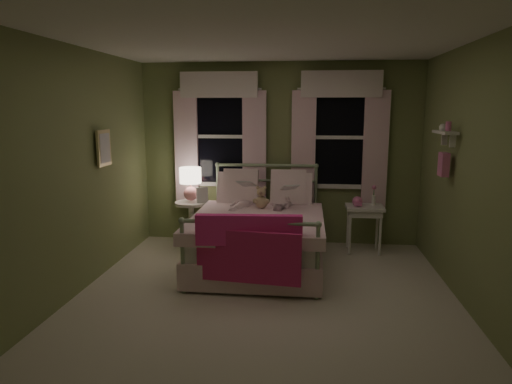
# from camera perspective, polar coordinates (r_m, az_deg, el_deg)

# --- Properties ---
(room_shell) EXTENTS (4.20, 4.20, 4.20)m
(room_shell) POSITION_cam_1_polar(r_m,az_deg,el_deg) (4.54, 1.19, 2.10)
(room_shell) COLOR beige
(room_shell) RESTS_ON ground
(bed) EXTENTS (1.58, 2.04, 1.18)m
(bed) POSITION_cam_1_polar(r_m,az_deg,el_deg) (5.76, 0.40, -5.39)
(bed) COLOR white
(bed) RESTS_ON ground
(pink_throw) EXTENTS (1.10, 0.23, 0.71)m
(pink_throw) POSITION_cam_1_polar(r_m,az_deg,el_deg) (4.72, -0.94, -6.16)
(pink_throw) COLOR #F7308F
(pink_throw) RESTS_ON bed
(child_left) EXTENTS (0.32, 0.25, 0.77)m
(child_left) POSITION_cam_1_polar(r_m,az_deg,el_deg) (6.08, -1.80, 0.96)
(child_left) COLOR #F7D1DD
(child_left) RESTS_ON bed
(child_right) EXTENTS (0.36, 0.32, 0.63)m
(child_right) POSITION_cam_1_polar(r_m,az_deg,el_deg) (6.04, 3.47, 0.22)
(child_right) COLOR #F7D1DD
(child_right) RESTS_ON bed
(book_left) EXTENTS (0.22, 0.15, 0.26)m
(book_left) POSITION_cam_1_polar(r_m,az_deg,el_deg) (5.83, -2.15, 0.62)
(book_left) COLOR beige
(book_left) RESTS_ON child_left
(book_right) EXTENTS (0.22, 0.16, 0.26)m
(book_right) POSITION_cam_1_polar(r_m,az_deg,el_deg) (5.79, 3.34, 0.10)
(book_right) COLOR beige
(book_right) RESTS_ON child_right
(teddy_bear) EXTENTS (0.22, 0.18, 0.30)m
(teddy_bear) POSITION_cam_1_polar(r_m,az_deg,el_deg) (5.92, 0.67, -0.90)
(teddy_bear) COLOR tan
(teddy_bear) RESTS_ON bed
(nightstand_left) EXTENTS (0.46, 0.46, 0.65)m
(nightstand_left) POSITION_cam_1_polar(r_m,az_deg,el_deg) (6.56, -8.07, -3.20)
(nightstand_left) COLOR white
(nightstand_left) RESTS_ON ground
(table_lamp) EXTENTS (0.30, 0.30, 0.47)m
(table_lamp) POSITION_cam_1_polar(r_m,az_deg,el_deg) (6.46, -8.19, 1.42)
(table_lamp) COLOR pink
(table_lamp) RESTS_ON nightstand_left
(book_nightstand) EXTENTS (0.22, 0.26, 0.02)m
(book_nightstand) POSITION_cam_1_polar(r_m,az_deg,el_deg) (6.41, -7.44, -1.33)
(book_nightstand) COLOR beige
(book_nightstand) RESTS_ON nightstand_left
(nightstand_right) EXTENTS (0.50, 0.40, 0.64)m
(nightstand_right) POSITION_cam_1_polar(r_m,az_deg,el_deg) (6.38, 13.40, -2.58)
(nightstand_right) COLOR white
(nightstand_right) RESTS_ON ground
(pink_toy) EXTENTS (0.14, 0.18, 0.14)m
(pink_toy) POSITION_cam_1_polar(r_m,az_deg,el_deg) (6.33, 12.57, -1.18)
(pink_toy) COLOR pink
(pink_toy) RESTS_ON nightstand_right
(bud_vase) EXTENTS (0.06, 0.06, 0.28)m
(bud_vase) POSITION_cam_1_polar(r_m,az_deg,el_deg) (6.39, 14.51, -0.41)
(bud_vase) COLOR white
(bud_vase) RESTS_ON nightstand_right
(window_left) EXTENTS (1.34, 0.13, 1.96)m
(window_left) POSITION_cam_1_polar(r_m,az_deg,el_deg) (6.63, -4.53, 7.53)
(window_left) COLOR black
(window_left) RESTS_ON room_shell
(window_right) EXTENTS (1.34, 0.13, 1.96)m
(window_right) POSITION_cam_1_polar(r_m,az_deg,el_deg) (6.53, 10.41, 7.35)
(window_right) COLOR black
(window_right) RESTS_ON room_shell
(wall_shelf) EXTENTS (0.15, 0.50, 0.60)m
(wall_shelf) POSITION_cam_1_polar(r_m,az_deg,el_deg) (5.40, 22.51, 5.04)
(wall_shelf) COLOR white
(wall_shelf) RESTS_ON room_shell
(framed_picture) EXTENTS (0.03, 0.32, 0.42)m
(framed_picture) POSITION_cam_1_polar(r_m,az_deg,el_deg) (5.62, -18.48, 5.23)
(framed_picture) COLOR beige
(framed_picture) RESTS_ON room_shell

